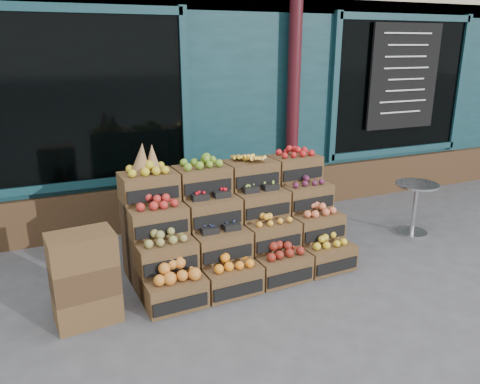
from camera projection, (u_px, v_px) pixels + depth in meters
name	position (u px, v px, depth m)	size (l,w,h in m)	color
ground	(285.00, 287.00, 4.82)	(60.00, 60.00, 0.00)	#4C4C4F
shop_facade	(155.00, 44.00, 8.57)	(12.00, 6.24, 4.80)	#103339
crate_display	(236.00, 229.00, 5.13)	(2.39, 1.25, 1.46)	brown
spare_crates	(85.00, 278.00, 4.13)	(0.59, 0.44, 0.84)	brown
bistro_table	(415.00, 203.00, 6.07)	(0.54, 0.54, 0.69)	silver
shopkeeper	(103.00, 143.00, 6.38)	(0.81, 0.53, 2.21)	#164D20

